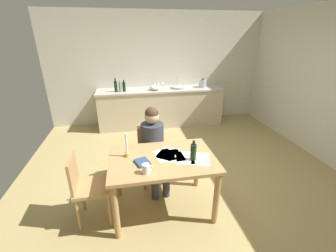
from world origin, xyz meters
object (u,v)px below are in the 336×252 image
Objects in this scene: stovetop_kettle at (203,83)px; wine_glass_back_left at (154,83)px; coffee_mug at (146,169)px; mixing_bowl at (155,88)px; wine_glass_by_kettle at (158,83)px; book_magazine at (142,162)px; chair_at_table at (152,150)px; sink_unit at (179,87)px; wine_glass_near_sink at (162,83)px; candlestick at (127,150)px; bottle_wine_red at (124,87)px; person_seated at (154,144)px; chair_side_empty at (87,185)px; bottle_oil at (116,86)px; dining_table at (162,166)px; bottle_vinegar at (120,87)px; wine_bottle_on_table at (193,152)px.

wine_glass_back_left is (-1.17, 0.15, 0.01)m from stovetop_kettle.
coffee_mug is 0.48× the size of mixing_bowl.
wine_glass_by_kettle is 0.09m from wine_glass_back_left.
coffee_mug reaches higher than book_magazine.
mixing_bowl is (0.34, 2.10, 0.47)m from chair_at_table.
chair_at_table is 3.96× the size of stovetop_kettle.
wine_glass_by_kettle is (-0.49, 0.15, 0.09)m from sink_unit.
candlestick is at bearing -107.34° from wine_glass_near_sink.
book_magazine is 0.80× the size of stovetop_kettle.
sink_unit is 0.61m from wine_glass_back_left.
sink_unit is 1.40× the size of bottle_wine_red.
stovetop_kettle is at bearing -7.94° from wine_glass_by_kettle.
book_magazine is (0.17, -0.19, -0.07)m from candlestick.
person_seated is at bearing -83.41° from chair_at_table.
wine_glass_by_kettle reaches higher than chair_side_empty.
bottle_wine_red is at bearing -177.39° from stovetop_kettle.
coffee_mug is at bearing -118.29° from stovetop_kettle.
coffee_mug is 3.54m from stovetop_kettle.
mixing_bowl reaches higher than chair_side_empty.
sink_unit is 1.21× the size of bottle_oil.
wine_glass_back_left is at bearing 180.00° from wine_glass_by_kettle.
chair_at_table reaches higher than dining_table.
sink_unit is 1.44× the size of mixing_bowl.
wine_glass_by_kettle is (0.60, 3.26, 0.21)m from coffee_mug.
bottle_vinegar reaches higher than wine_glass_back_left.
wine_glass_near_sink is at bearing 12.21° from bottle_oil.
chair_side_empty is at bearing 175.91° from wine_bottle_on_table.
bottle_vinegar reaches higher than wine_bottle_on_table.
stovetop_kettle is at bearing 55.19° from chair_at_table.
sink_unit is (0.53, 2.95, 0.07)m from wine_bottle_on_table.
mixing_bowl is 1.63× the size of wine_glass_near_sink.
book_magazine is at bearing 176.63° from wine_bottle_on_table.
person_seated is 2.28m from mixing_bowl.
wine_bottle_on_table is at bearing -75.17° from bottle_wine_red.
chair_side_empty is 0.70m from book_magazine.
mixing_bowl is (-0.06, 2.86, 0.11)m from wine_bottle_on_table.
wine_glass_near_sink is (0.49, 2.99, 0.37)m from dining_table.
chair_side_empty is 2.88× the size of candlestick.
mixing_bowl is at bearing 80.62° from coffee_mug.
candlestick is at bearing -85.94° from bottle_oil.
chair_at_table is 1.07m from chair_side_empty.
person_seated is at bearing 121.64° from wine_bottle_on_table.
bottle_vinegar is 0.91m from wine_glass_by_kettle.
candlestick is 3.01m from sink_unit.
candlestick is at bearing -115.11° from sink_unit.
bottle_oil is at bearing 94.06° from candlestick.
chair_side_empty is at bearing -112.89° from wine_glass_by_kettle.
sink_unit is 1.29m from bottle_wine_red.
wine_bottle_on_table is 2.96m from bottle_wine_red.
wine_bottle_on_table is at bearing -58.36° from person_seated.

